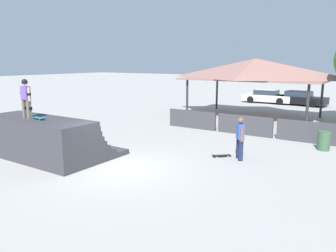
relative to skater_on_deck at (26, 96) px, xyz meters
name	(u,v)px	position (x,y,z in m)	size (l,w,h in m)	color
ground_plane	(120,169)	(3.90, 1.02, -2.55)	(160.00, 160.00, 0.00)	#A3A09B
quarter_pipe_ramp	(45,140)	(0.30, 0.50, -1.82)	(5.18, 3.42, 1.65)	#38383D
skater_on_deck	(26,96)	(0.00, 0.00, 0.00)	(0.66, 0.23, 1.56)	#6B6051
skateboard_on_deck	(38,118)	(0.54, 0.11, -0.84)	(0.82, 0.28, 0.09)	green
bystander_walking	(240,136)	(7.11, 4.57, -1.59)	(0.49, 0.63, 1.72)	#1E2347
skateboard_on_ground	(221,156)	(6.36, 4.48, -2.49)	(0.70, 0.70, 0.09)	silver
barrier_fence	(245,125)	(5.64, 9.04, -2.02)	(9.50, 0.12, 1.05)	#3D3D42
pavilion_shelter	(255,69)	(4.14, 14.74, 0.81)	(9.37, 5.73, 4.09)	#2D2D33
trash_bin	(324,141)	(9.71, 7.98, -2.12)	(0.52, 0.52, 0.85)	#385B3D
parked_car_white	(267,97)	(2.44, 23.50, -1.94)	(4.51, 1.82, 1.27)	silver
parked_car_black	(299,99)	(5.36, 23.51, -1.94)	(4.74, 2.29, 1.27)	black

